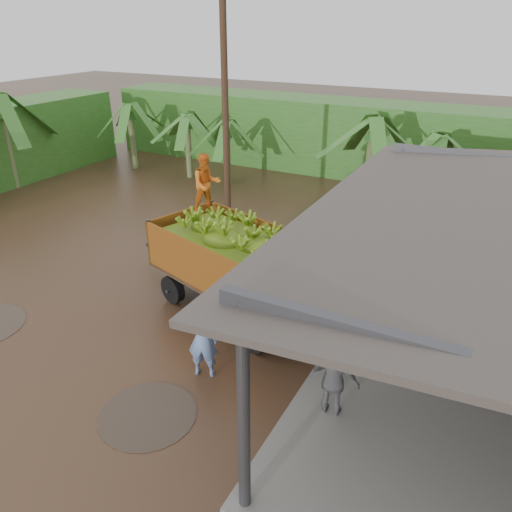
{
  "coord_description": "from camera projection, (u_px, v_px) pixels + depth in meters",
  "views": [
    {
      "loc": [
        8.12,
        -8.64,
        7.38
      ],
      "look_at": [
        2.44,
        2.12,
        1.5
      ],
      "focal_mm": 35.0,
      "sensor_mm": 36.0,
      "label": 1
    }
  ],
  "objects": [
    {
      "name": "ground",
      "position": [
        140.0,
        318.0,
        13.5
      ],
      "size": [
        100.0,
        100.0,
        0.0
      ],
      "primitive_type": "plane",
      "color": "black",
      "rests_on": "ground"
    },
    {
      "name": "banana_trailer",
      "position": [
        237.0,
        261.0,
        13.26
      ],
      "size": [
        6.91,
        3.73,
        4.0
      ],
      "rotation": [
        0.0,
        0.0,
        -0.3
      ],
      "color": "#B26519",
      "rests_on": "ground"
    },
    {
      "name": "man_blue",
      "position": [
        203.0,
        339.0,
        10.99
      ],
      "size": [
        0.8,
        0.65,
        1.89
      ],
      "primitive_type": "imported",
      "rotation": [
        0.0,
        0.0,
        3.47
      ],
      "color": "#6C8AC6",
      "rests_on": "ground"
    },
    {
      "name": "hedge_north",
      "position": [
        304.0,
        133.0,
        26.31
      ],
      "size": [
        22.0,
        3.0,
        3.6
      ],
      "primitive_type": "cube",
      "color": "#2D661E",
      "rests_on": "ground"
    },
    {
      "name": "man_grey",
      "position": [
        334.0,
        381.0,
        9.85
      ],
      "size": [
        1.06,
        0.53,
        1.74
      ],
      "primitive_type": "imported",
      "rotation": [
        0.0,
        0.0,
        3.25
      ],
      "color": "slate",
      "rests_on": "ground"
    },
    {
      "name": "banana_plants",
      "position": [
        125.0,
        168.0,
        20.09
      ],
      "size": [
        25.48,
        20.54,
        4.41
      ],
      "color": "#2D661E",
      "rests_on": "ground"
    },
    {
      "name": "utility_pole",
      "position": [
        225.0,
        112.0,
        17.46
      ],
      "size": [
        1.2,
        0.24,
        8.55
      ],
      "color": "#47301E",
      "rests_on": "ground"
    }
  ]
}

